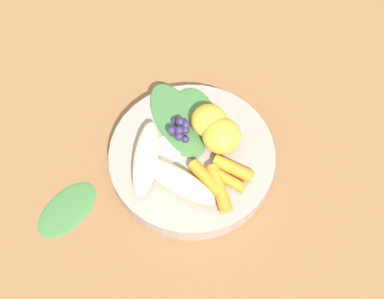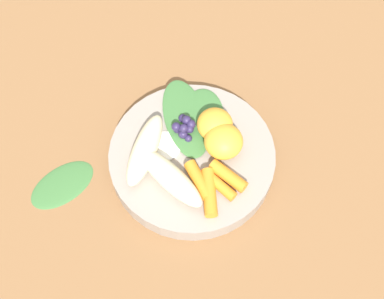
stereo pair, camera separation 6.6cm
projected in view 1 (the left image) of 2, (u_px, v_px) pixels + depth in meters
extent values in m
plane|color=brown|center=(192.00, 163.00, 0.70)|extent=(2.40, 2.40, 0.00)
cylinder|color=gray|center=(192.00, 158.00, 0.69)|extent=(0.23, 0.23, 0.03)
ellipsoid|color=beige|center=(176.00, 180.00, 0.64)|extent=(0.12, 0.06, 0.03)
ellipsoid|color=beige|center=(146.00, 158.00, 0.65)|extent=(0.06, 0.12, 0.03)
ellipsoid|color=#F4A833|center=(209.00, 121.00, 0.68)|extent=(0.05, 0.05, 0.04)
ellipsoid|color=#F4A833|center=(222.00, 136.00, 0.66)|extent=(0.05, 0.05, 0.04)
cylinder|color=orange|center=(206.00, 178.00, 0.65)|extent=(0.06, 0.04, 0.02)
cylinder|color=orange|center=(219.00, 188.00, 0.64)|extent=(0.05, 0.06, 0.02)
cylinder|color=orange|center=(228.00, 180.00, 0.65)|extent=(0.05, 0.02, 0.01)
cylinder|color=orange|center=(233.00, 168.00, 0.65)|extent=(0.06, 0.02, 0.02)
sphere|color=#2D234C|center=(179.00, 132.00, 0.68)|extent=(0.01, 0.01, 0.01)
sphere|color=#2D234C|center=(173.00, 132.00, 0.68)|extent=(0.01, 0.01, 0.01)
sphere|color=#2D234C|center=(179.00, 136.00, 0.68)|extent=(0.01, 0.01, 0.01)
sphere|color=#2D234C|center=(185.00, 139.00, 0.68)|extent=(0.01, 0.01, 0.01)
sphere|color=#2D234C|center=(180.00, 122.00, 0.68)|extent=(0.01, 0.01, 0.01)
sphere|color=#2D234C|center=(186.00, 125.00, 0.67)|extent=(0.01, 0.01, 0.01)
sphere|color=#2D234C|center=(171.00, 130.00, 0.67)|extent=(0.01, 0.01, 0.01)
sphere|color=#2D234C|center=(179.00, 130.00, 0.67)|extent=(0.01, 0.01, 0.01)
sphere|color=#2D234C|center=(185.00, 130.00, 0.67)|extent=(0.01, 0.01, 0.01)
sphere|color=#2D234C|center=(175.00, 121.00, 0.69)|extent=(0.01, 0.01, 0.01)
cylinder|color=white|center=(164.00, 151.00, 0.67)|extent=(0.05, 0.05, 0.00)
ellipsoid|color=#3D7038|center=(193.00, 116.00, 0.70)|extent=(0.10, 0.12, 0.01)
ellipsoid|color=#3D7038|center=(177.00, 119.00, 0.70)|extent=(0.14, 0.14, 0.01)
ellipsoid|color=#3D7038|center=(67.00, 209.00, 0.66)|extent=(0.08, 0.11, 0.01)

